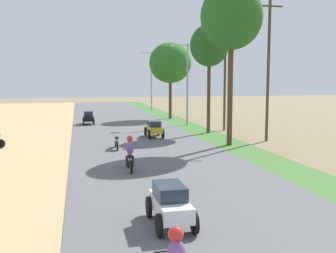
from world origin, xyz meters
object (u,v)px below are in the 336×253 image
median_tree_nearest (231,17)px  median_tree_third (170,63)px  car_sedan_white (170,203)px  streetlamp_mid (151,77)px  utility_pole_far (268,68)px  utility_pole_near (225,71)px  car_hatchback_black (88,117)px  motorbike_ahead_third (116,141)px  motorbike_ahead_second (130,154)px  median_tree_second (209,46)px  streetlamp_near (187,78)px  car_sedan_yellow (154,128)px

median_tree_nearest → median_tree_third: size_ratio=1.26×
car_sedan_white → median_tree_nearest: bearing=62.4°
streetlamp_mid → utility_pole_far: utility_pole_far is taller
utility_pole_near → car_hatchback_black: 13.34m
utility_pole_near → motorbike_ahead_third: (-9.68, -7.50, -4.35)m
median_tree_third → car_hatchback_black: size_ratio=4.00×
utility_pole_far → motorbike_ahead_second: utility_pole_far is taller
median_tree_second → streetlamp_near: size_ratio=1.14×
car_sedan_yellow → motorbike_ahead_third: bearing=-125.9°
utility_pole_near → motorbike_ahead_second: 17.20m
median_tree_nearest → motorbike_ahead_second: (-7.18, -6.07, -7.22)m
median_tree_second → car_hatchback_black: median_tree_second is taller
median_tree_third → utility_pole_near: 10.67m
streetlamp_near → utility_pole_far: bearing=-74.1°
utility_pole_near → motorbike_ahead_second: bearing=-125.2°
median_tree_nearest → streetlamp_mid: median_tree_nearest is taller
median_tree_second → motorbike_ahead_second: median_tree_second is taller
streetlamp_near → utility_pole_near: (2.10, -4.04, 0.59)m
streetlamp_mid → motorbike_ahead_second: bearing=-101.8°
median_tree_nearest → median_tree_third: (0.20, 17.96, -2.15)m
car_sedan_yellow → median_tree_second: bearing=18.4°
motorbike_ahead_second → streetlamp_near: bearing=66.9°
median_tree_nearest → utility_pole_near: 8.57m
streetlamp_near → car_sedan_yellow: 9.21m
motorbike_ahead_third → motorbike_ahead_second: bearing=-89.6°
median_tree_nearest → car_sedan_white: 16.62m
streetlamp_near → motorbike_ahead_third: bearing=-123.3°
streetlamp_mid → car_sedan_white: 44.07m
median_tree_nearest → utility_pole_far: 4.71m
car_sedan_white → motorbike_ahead_third: car_sedan_white is taller
streetlamp_near → streetlamp_mid: bearing=90.0°
car_sedan_yellow → median_tree_nearest: bearing=-47.1°
utility_pole_far → motorbike_ahead_second: 13.51m
car_sedan_yellow → streetlamp_near: bearing=58.4°
car_sedan_yellow → car_hatchback_black: 10.48m
median_tree_nearest → car_hatchback_black: 17.88m
car_sedan_white → utility_pole_near: bearing=65.8°
median_tree_second → car_sedan_white: size_ratio=3.71×
median_tree_second → car_sedan_yellow: bearing=-161.6°
motorbike_ahead_third → car_hatchback_black: bearing=95.3°
median_tree_second → car_sedan_white: bearing=-111.2°
utility_pole_far → car_sedan_yellow: size_ratio=4.26×
median_tree_second → car_hatchback_black: bearing=138.7°
streetlamp_mid → utility_pole_far: size_ratio=0.81×
motorbike_ahead_third → car_sedan_yellow: bearing=54.1°
utility_pole_far → motorbike_ahead_third: bearing=-172.8°
streetlamp_mid → motorbike_ahead_second: (-7.54, -36.16, -3.70)m
median_tree_nearest → median_tree_second: median_tree_nearest is taller
streetlamp_mid → median_tree_second: bearing=-89.6°
streetlamp_near → utility_pole_far: (2.92, -10.21, 0.66)m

